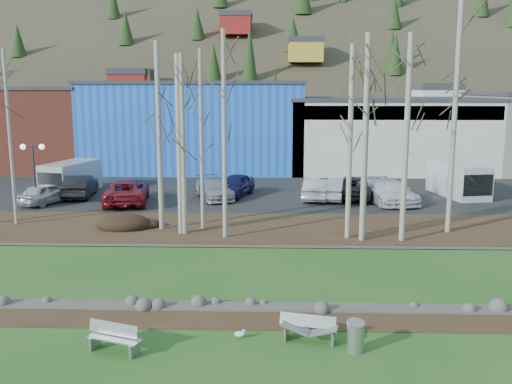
{
  "coord_description": "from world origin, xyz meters",
  "views": [
    {
      "loc": [
        1.43,
        -15.98,
        7.69
      ],
      "look_at": [
        0.52,
        12.35,
        2.5
      ],
      "focal_mm": 40.0,
      "sensor_mm": 36.0,
      "label": 1
    }
  ],
  "objects_px": {
    "car_3": "(214,189)",
    "car_8": "(382,192)",
    "seagull": "(240,334)",
    "car_5": "(332,189)",
    "car_9": "(317,189)",
    "van_white": "(460,180)",
    "car_7": "(392,192)",
    "car_1": "(80,186)",
    "bench_damaged": "(309,328)",
    "van_grey": "(69,178)",
    "car_4": "(235,185)",
    "car_2": "(127,191)",
    "bench_intact": "(114,338)",
    "car_0": "(46,193)",
    "street_lamp": "(33,157)",
    "litter_bin": "(355,338)",
    "car_6": "(353,187)"
  },
  "relations": [
    {
      "from": "car_9",
      "to": "van_white",
      "type": "xyz_separation_m",
      "value": [
        10.16,
        1.53,
        0.42
      ]
    },
    {
      "from": "car_7",
      "to": "van_grey",
      "type": "bearing_deg",
      "value": 154.7
    },
    {
      "from": "car_2",
      "to": "van_white",
      "type": "bearing_deg",
      "value": 179.29
    },
    {
      "from": "bench_intact",
      "to": "bench_damaged",
      "type": "relative_size",
      "value": 0.96
    },
    {
      "from": "car_0",
      "to": "car_7",
      "type": "relative_size",
      "value": 0.81
    },
    {
      "from": "car_2",
      "to": "van_grey",
      "type": "xyz_separation_m",
      "value": [
        -5.2,
        3.77,
        0.31
      ]
    },
    {
      "from": "car_9",
      "to": "van_grey",
      "type": "height_order",
      "value": "van_grey"
    },
    {
      "from": "car_0",
      "to": "van_white",
      "type": "xyz_separation_m",
      "value": [
        28.14,
        3.65,
        0.48
      ]
    },
    {
      "from": "car_5",
      "to": "van_white",
      "type": "distance_m",
      "value": 9.26
    },
    {
      "from": "car_3",
      "to": "car_1",
      "type": "bearing_deg",
      "value": 157.64
    },
    {
      "from": "car_5",
      "to": "car_3",
      "type": "bearing_deg",
      "value": 9.8
    },
    {
      "from": "seagull",
      "to": "car_2",
      "type": "height_order",
      "value": "car_2"
    },
    {
      "from": "car_2",
      "to": "car_3",
      "type": "bearing_deg",
      "value": -171.25
    },
    {
      "from": "seagull",
      "to": "car_5",
      "type": "distance_m",
      "value": 22.57
    },
    {
      "from": "car_3",
      "to": "car_8",
      "type": "distance_m",
      "value": 11.4
    },
    {
      "from": "street_lamp",
      "to": "van_grey",
      "type": "distance_m",
      "value": 5.36
    },
    {
      "from": "car_4",
      "to": "car_9",
      "type": "relative_size",
      "value": 0.99
    },
    {
      "from": "car_2",
      "to": "car_7",
      "type": "distance_m",
      "value": 17.6
    },
    {
      "from": "car_7",
      "to": "car_1",
      "type": "bearing_deg",
      "value": 158.72
    },
    {
      "from": "bench_intact",
      "to": "car_7",
      "type": "bearing_deg",
      "value": 80.05
    },
    {
      "from": "car_1",
      "to": "car_2",
      "type": "height_order",
      "value": "car_2"
    },
    {
      "from": "car_6",
      "to": "car_8",
      "type": "bearing_deg",
      "value": 148.32
    },
    {
      "from": "car_8",
      "to": "van_grey",
      "type": "distance_m",
      "value": 22.34
    },
    {
      "from": "bench_damaged",
      "to": "car_2",
      "type": "height_order",
      "value": "car_2"
    },
    {
      "from": "bench_intact",
      "to": "car_5",
      "type": "relative_size",
      "value": 0.38
    },
    {
      "from": "car_4",
      "to": "van_white",
      "type": "bearing_deg",
      "value": 18.33
    },
    {
      "from": "car_1",
      "to": "car_8",
      "type": "height_order",
      "value": "car_1"
    },
    {
      "from": "bench_damaged",
      "to": "car_0",
      "type": "bearing_deg",
      "value": 142.02
    },
    {
      "from": "car_7",
      "to": "van_grey",
      "type": "distance_m",
      "value": 22.99
    },
    {
      "from": "street_lamp",
      "to": "car_4",
      "type": "bearing_deg",
      "value": 15.0
    },
    {
      "from": "seagull",
      "to": "car_0",
      "type": "xyz_separation_m",
      "value": [
        -14.0,
        19.88,
        0.68
      ]
    },
    {
      "from": "van_white",
      "to": "van_grey",
      "type": "height_order",
      "value": "van_white"
    },
    {
      "from": "van_grey",
      "to": "car_2",
      "type": "bearing_deg",
      "value": -21.96
    },
    {
      "from": "litter_bin",
      "to": "car_0",
      "type": "xyz_separation_m",
      "value": [
        -17.47,
        20.66,
        0.4
      ]
    },
    {
      "from": "car_4",
      "to": "van_white",
      "type": "distance_m",
      "value": 15.89
    },
    {
      "from": "bench_damaged",
      "to": "street_lamp",
      "type": "distance_m",
      "value": 25.44
    },
    {
      "from": "car_3",
      "to": "car_8",
      "type": "height_order",
      "value": "car_8"
    },
    {
      "from": "car_6",
      "to": "car_9",
      "type": "bearing_deg",
      "value": 21.02
    },
    {
      "from": "seagull",
      "to": "car_9",
      "type": "xyz_separation_m",
      "value": [
        3.97,
        21.99,
        0.73
      ]
    },
    {
      "from": "bench_damaged",
      "to": "car_7",
      "type": "height_order",
      "value": "car_7"
    },
    {
      "from": "street_lamp",
      "to": "car_9",
      "type": "bearing_deg",
      "value": 6.58
    },
    {
      "from": "car_4",
      "to": "car_9",
      "type": "xyz_separation_m",
      "value": [
        5.72,
        -1.05,
        -0.02
      ]
    },
    {
      "from": "bench_intact",
      "to": "car_4",
      "type": "height_order",
      "value": "car_4"
    },
    {
      "from": "car_4",
      "to": "car_8",
      "type": "distance_m",
      "value": 10.18
    },
    {
      "from": "car_3",
      "to": "car_2",
      "type": "bearing_deg",
      "value": 177.1
    },
    {
      "from": "bench_intact",
      "to": "car_2",
      "type": "xyz_separation_m",
      "value": [
        -5.05,
        21.2,
        0.52
      ]
    },
    {
      "from": "street_lamp",
      "to": "car_0",
      "type": "height_order",
      "value": "street_lamp"
    },
    {
      "from": "car_2",
      "to": "car_8",
      "type": "bearing_deg",
      "value": 173.49
    },
    {
      "from": "car_1",
      "to": "car_6",
      "type": "distance_m",
      "value": 19.06
    },
    {
      "from": "litter_bin",
      "to": "car_9",
      "type": "bearing_deg",
      "value": 88.71
    }
  ]
}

